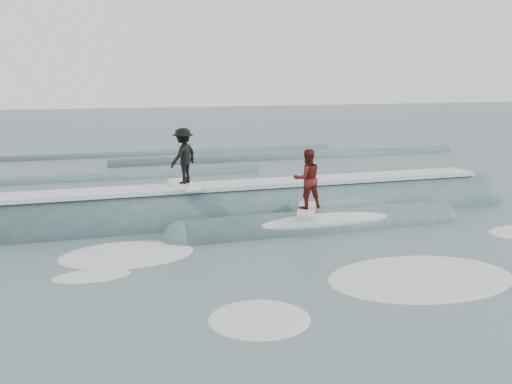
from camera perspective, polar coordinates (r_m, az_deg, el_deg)
name	(u,v)px	position (r m, az deg, el deg)	size (l,w,h in m)	color
ground	(296,256)	(15.91, 4.00, -6.36)	(160.00, 160.00, 0.00)	#415A5F
breaking_wave	(259,218)	(19.84, 0.28, -2.61)	(20.95, 3.96, 2.37)	#36525B
surfer_black	(183,158)	(19.17, -7.27, 3.43)	(1.34, 2.06, 1.96)	white
surfer_red	(307,181)	(18.18, 5.13, 1.07)	(1.34, 2.05, 2.00)	silver
whitewater	(314,266)	(15.13, 5.79, -7.34)	(15.46, 7.32, 0.10)	white
far_swells	(190,164)	(32.66, -6.67, 2.81)	(36.64, 8.65, 0.80)	#36525B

